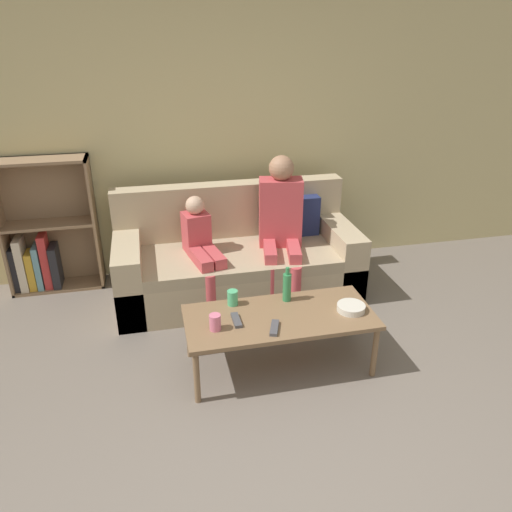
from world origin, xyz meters
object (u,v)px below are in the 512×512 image
Objects in this scene: cup_far at (215,322)px; bottle at (287,287)px; coffee_table at (280,320)px; tv_remote_0 at (236,320)px; couch at (237,261)px; bookshelf at (46,239)px; cup_near at (233,298)px; person_adult at (281,218)px; snack_bowl at (351,308)px; tv_remote_1 at (274,328)px; person_child at (203,248)px.

bottle is (0.55, 0.26, 0.06)m from cup_far.
coffee_table is 7.55× the size of tv_remote_0.
cup_far is 0.42× the size of bottle.
couch is 12.11× the size of tv_remote_0.
couch is 1.73× the size of bookshelf.
tv_remote_0 is at bearing 22.08° from cup_far.
person_adult is at bearing 55.42° from cup_near.
cup_near is 0.23m from tv_remote_0.
snack_bowl is at bearing -3.07° from tv_remote_0.
couch is at bearing 94.15° from coffee_table.
cup_near is at bearing 143.69° from coffee_table.
tv_remote_1 is 0.58m from snack_bowl.
person_adult is (0.29, 1.04, 0.32)m from coffee_table.
couch is 0.41m from person_child.
snack_bowl reaches higher than tv_remote_1.
person_adult is 1.14m from snack_bowl.
cup_near reaches higher than tv_remote_0.
bottle is at bearing 149.45° from snack_bowl.
couch reaches higher than coffee_table.
snack_bowl is (0.80, -0.04, 0.01)m from tv_remote_0.
couch is 19.02× the size of cup_far.
cup_near is (0.11, -0.76, -0.05)m from person_child.
coffee_table is at bearing 1.79° from tv_remote_0.
cup_near is at bearing -44.03° from bookshelf.
cup_far is (-0.45, -0.07, 0.09)m from coffee_table.
bookshelf is 2.76m from snack_bowl.
person_child is at bearing 125.51° from tv_remote_1.
tv_remote_0 reaches higher than coffee_table.
person_child is 0.77m from cup_near.
snack_bowl is (0.58, -1.17, 0.14)m from couch.
cup_near is (-0.20, -0.91, 0.17)m from couch.
person_child is (-0.68, -0.07, -0.18)m from person_adult.
cup_near is (1.44, -1.39, -0.00)m from bookshelf.
tv_remote_0 is at bearing -153.82° from bottle.
cup_near is 1.01× the size of cup_far.
tv_remote_0 is 0.46m from bottle.
cup_near is 0.33m from cup_far.
tv_remote_0 is at bearing -107.98° from person_adult.
snack_bowl reaches higher than tv_remote_0.
cup_far reaches higher than snack_bowl.
bookshelf is 2.00m from cup_near.
couch is 1.72m from bookshelf.
person_adult reaches higher than couch.
cup_near is 0.62× the size of tv_remote_1.
cup_near is at bearing 139.29° from tv_remote_1.
couch is 1.13m from coffee_table.
cup_near is at bearing -113.40° from person_adult.
cup_far is (-0.05, -1.04, -0.05)m from person_child.
bookshelf reaches higher than snack_bowl.
person_child reaches higher than snack_bowl.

